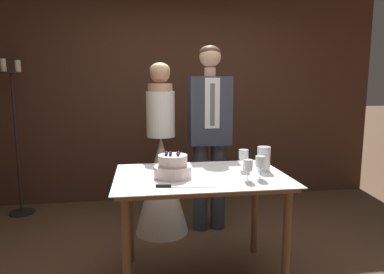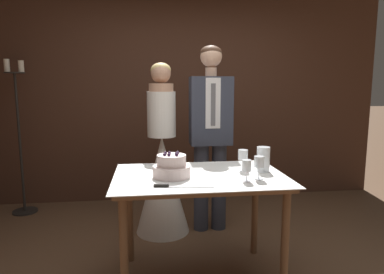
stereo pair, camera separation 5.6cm
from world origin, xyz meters
name	(u,v)px [view 1 (the left image)]	position (x,y,z in m)	size (l,w,h in m)	color
wall_back	(181,93)	(0.00, 2.07, 1.39)	(5.19, 0.12, 2.77)	#472B1E
cake_table	(201,188)	(-0.09, 0.07, 0.72)	(1.27, 0.86, 0.83)	brown
tiered_cake	(173,167)	(-0.30, 0.04, 0.90)	(0.27, 0.27, 0.19)	beige
cake_knife	(174,186)	(-0.31, -0.21, 0.83)	(0.40, 0.07, 0.02)	silver
wine_glass_near	(260,163)	(0.32, -0.10, 0.94)	(0.07, 0.07, 0.17)	silver
wine_glass_middle	(244,155)	(0.27, 0.16, 0.95)	(0.08, 0.08, 0.17)	silver
wine_glass_far	(248,166)	(0.21, -0.14, 0.93)	(0.06, 0.06, 0.15)	silver
hurricane_candle	(264,159)	(0.42, 0.11, 0.92)	(0.10, 0.10, 0.19)	silver
bride	(161,172)	(-0.33, 0.97, 0.62)	(0.54, 0.54, 1.70)	white
groom	(210,129)	(0.16, 0.97, 1.05)	(0.41, 0.25, 1.87)	#333847
candle_stand	(17,143)	(-1.93, 1.70, 0.83)	(0.28, 0.28, 1.77)	black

